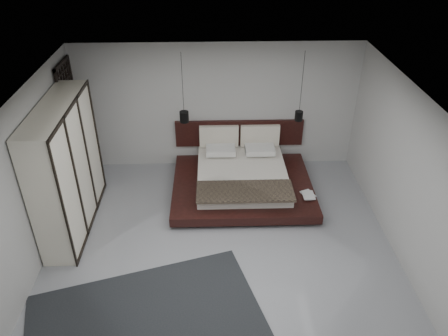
{
  "coord_description": "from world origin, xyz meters",
  "views": [
    {
      "loc": [
        -0.13,
        -5.65,
        5.23
      ],
      "look_at": [
        0.08,
        1.2,
        0.97
      ],
      "focal_mm": 35.0,
      "sensor_mm": 36.0,
      "label": 1
    }
  ],
  "objects_px": {
    "pendant_right": "(299,116)",
    "rug": "(148,331)",
    "lattice_screen": "(73,124)",
    "wardrobe": "(66,168)",
    "bed": "(242,178)",
    "pendant_left": "(184,117)"
  },
  "relations": [
    {
      "from": "bed",
      "to": "wardrobe",
      "type": "xyz_separation_m",
      "value": [
        -3.18,
        -0.98,
        0.89
      ]
    },
    {
      "from": "bed",
      "to": "pendant_right",
      "type": "relative_size",
      "value": 1.97
    },
    {
      "from": "pendant_right",
      "to": "rug",
      "type": "xyz_separation_m",
      "value": [
        -2.72,
        -3.94,
        -1.47
      ]
    },
    {
      "from": "pendant_left",
      "to": "rug",
      "type": "bearing_deg",
      "value": -95.86
    },
    {
      "from": "pendant_left",
      "to": "wardrobe",
      "type": "distance_m",
      "value": 2.49
    },
    {
      "from": "pendant_right",
      "to": "rug",
      "type": "relative_size",
      "value": 0.43
    },
    {
      "from": "bed",
      "to": "rug",
      "type": "xyz_separation_m",
      "value": [
        -1.56,
        -3.5,
        -0.28
      ]
    },
    {
      "from": "lattice_screen",
      "to": "pendant_right",
      "type": "bearing_deg",
      "value": -1.19
    },
    {
      "from": "lattice_screen",
      "to": "pendant_right",
      "type": "distance_m",
      "value": 4.59
    },
    {
      "from": "wardrobe",
      "to": "rug",
      "type": "relative_size",
      "value": 0.72
    },
    {
      "from": "bed",
      "to": "pendant_left",
      "type": "bearing_deg",
      "value": 158.83
    },
    {
      "from": "lattice_screen",
      "to": "rug",
      "type": "relative_size",
      "value": 0.78
    },
    {
      "from": "bed",
      "to": "pendant_right",
      "type": "bearing_deg",
      "value": 21.17
    },
    {
      "from": "pendant_left",
      "to": "wardrobe",
      "type": "xyz_separation_m",
      "value": [
        -2.02,
        -1.43,
        -0.3
      ]
    },
    {
      "from": "pendant_right",
      "to": "lattice_screen",
      "type": "bearing_deg",
      "value": 178.81
    },
    {
      "from": "bed",
      "to": "pendant_right",
      "type": "height_order",
      "value": "pendant_right"
    },
    {
      "from": "bed",
      "to": "lattice_screen",
      "type": "bearing_deg",
      "value": 170.98
    },
    {
      "from": "bed",
      "to": "pendant_left",
      "type": "distance_m",
      "value": 1.72
    },
    {
      "from": "lattice_screen",
      "to": "bed",
      "type": "bearing_deg",
      "value": -9.02
    },
    {
      "from": "pendant_left",
      "to": "wardrobe",
      "type": "bearing_deg",
      "value": -144.73
    },
    {
      "from": "lattice_screen",
      "to": "wardrobe",
      "type": "xyz_separation_m",
      "value": [
        0.25,
        -1.52,
        -0.12
      ]
    },
    {
      "from": "lattice_screen",
      "to": "wardrobe",
      "type": "relative_size",
      "value": 1.08
    }
  ]
}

